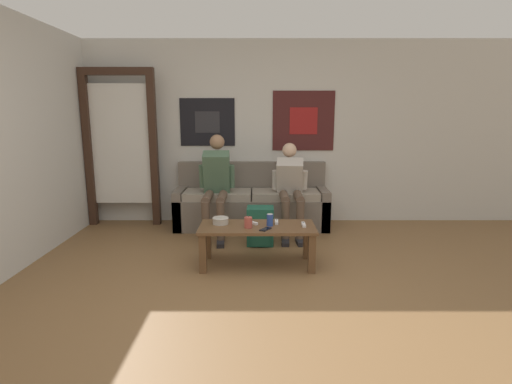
% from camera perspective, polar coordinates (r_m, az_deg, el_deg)
% --- Properties ---
extents(ground_plane, '(18.00, 18.00, 0.00)m').
position_cam_1_polar(ground_plane, '(3.32, 0.29, -16.84)').
color(ground_plane, brown).
extents(wall_back, '(10.00, 0.07, 2.55)m').
position_cam_1_polar(wall_back, '(5.73, 0.31, 8.42)').
color(wall_back, silver).
rests_on(wall_back, ground_plane).
extents(door_frame, '(1.00, 0.10, 2.15)m').
position_cam_1_polar(door_frame, '(5.82, -18.49, 7.12)').
color(door_frame, '#382319').
rests_on(door_frame, ground_plane).
extents(couch, '(2.08, 0.66, 0.88)m').
position_cam_1_polar(couch, '(5.54, -0.33, -1.85)').
color(couch, '#70665B').
rests_on(couch, ground_plane).
extents(coffee_table, '(1.19, 0.51, 0.43)m').
position_cam_1_polar(coffee_table, '(4.12, 0.47, -5.90)').
color(coffee_table, brown).
rests_on(coffee_table, ground_plane).
extents(person_seated_adult, '(0.47, 0.96, 1.28)m').
position_cam_1_polar(person_seated_adult, '(5.16, -5.45, 1.55)').
color(person_seated_adult, brown).
rests_on(person_seated_adult, ground_plane).
extents(person_seated_teen, '(0.47, 0.94, 1.17)m').
position_cam_1_polar(person_seated_teen, '(5.17, 5.26, 0.99)').
color(person_seated_teen, brown).
rests_on(person_seated_teen, ground_plane).
extents(backpack, '(0.32, 0.30, 0.46)m').
position_cam_1_polar(backpack, '(4.80, 0.90, -5.00)').
color(backpack, '#1E5642').
rests_on(backpack, ground_plane).
extents(ceramic_bowl, '(0.17, 0.17, 0.07)m').
position_cam_1_polar(ceramic_bowl, '(4.18, -4.80, -4.03)').
color(ceramic_bowl, '#B7B2A8').
rests_on(ceramic_bowl, coffee_table).
extents(pillar_candle, '(0.08, 0.08, 0.12)m').
position_cam_1_polar(pillar_candle, '(4.02, -0.82, -4.36)').
color(pillar_candle, '#B24C42').
rests_on(pillar_candle, coffee_table).
extents(drink_can_blue, '(0.07, 0.07, 0.12)m').
position_cam_1_polar(drink_can_blue, '(4.09, 2.29, -4.01)').
color(drink_can_blue, '#28479E').
rests_on(drink_can_blue, coffee_table).
extents(game_controller_near_left, '(0.04, 0.15, 0.03)m').
position_cam_1_polar(game_controller_near_left, '(4.20, 3.25, -4.28)').
color(game_controller_near_left, white).
rests_on(game_controller_near_left, coffee_table).
extents(game_controller_near_right, '(0.03, 0.14, 0.03)m').
position_cam_1_polar(game_controller_near_right, '(4.13, 7.11, -4.64)').
color(game_controller_near_right, white).
rests_on(game_controller_near_right, coffee_table).
extents(game_controller_far_center, '(0.12, 0.13, 0.03)m').
position_cam_1_polar(game_controller_far_center, '(4.17, -0.25, -4.39)').
color(game_controller_far_center, white).
rests_on(game_controller_far_center, coffee_table).
extents(cell_phone, '(0.13, 0.15, 0.01)m').
position_cam_1_polar(cell_phone, '(3.97, 1.64, -5.33)').
color(cell_phone, black).
rests_on(cell_phone, coffee_table).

